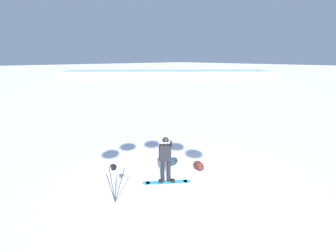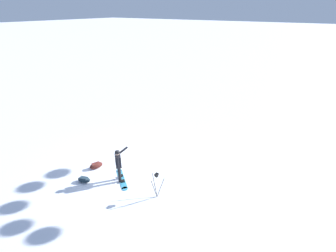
{
  "view_description": "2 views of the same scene",
  "coord_description": "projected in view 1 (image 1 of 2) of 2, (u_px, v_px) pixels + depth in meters",
  "views": [
    {
      "loc": [
        -6.7,
        -6.28,
        4.43
      ],
      "look_at": [
        -2.05,
        -1.2,
        2.73
      ],
      "focal_mm": 30.23,
      "sensor_mm": 36.0,
      "label": 1
    },
    {
      "loc": [
        -7.62,
        7.56,
        7.54
      ],
      "look_at": [
        -1.92,
        -1.05,
        2.59
      ],
      "focal_mm": 26.54,
      "sensor_mm": 36.0,
      "label": 2
    }
  ],
  "objects": [
    {
      "name": "ground_plane",
      "position": [
        188.0,
        186.0,
        9.95
      ],
      "size": [
        300.0,
        300.0,
        0.0
      ],
      "primitive_type": "plane",
      "color": "white"
    },
    {
      "name": "snowboarder",
      "position": [
        166.0,
        155.0,
        10.03
      ],
      "size": [
        0.47,
        0.76,
        1.7
      ],
      "color": "black",
      "rests_on": "ground_plane"
    },
    {
      "name": "snowboard",
      "position": [
        167.0,
        182.0,
        10.19
      ],
      "size": [
        1.47,
        1.16,
        0.1
      ],
      "color": "teal",
      "rests_on": "ground_plane"
    },
    {
      "name": "gear_bag_large",
      "position": [
        173.0,
        161.0,
        11.87
      ],
      "size": [
        0.7,
        0.51,
        0.25
      ],
      "color": "#192833",
      "rests_on": "ground_plane"
    },
    {
      "name": "camera_tripod",
      "position": [
        114.0,
        175.0,
        8.62
      ],
      "size": [
        0.66,
        0.48,
        1.24
      ],
      "color": "#262628",
      "rests_on": "ground_plane"
    },
    {
      "name": "gear_bag_small",
      "position": [
        199.0,
        166.0,
        11.32
      ],
      "size": [
        0.57,
        0.75,
        0.31
      ],
      "color": "#4C1E19",
      "rests_on": "ground_plane"
    },
    {
      "name": "distant_ridge",
      "position": [
        167.0,
        74.0,
        58.41
      ],
      "size": [
        37.37,
        34.63,
        1.56
      ],
      "color": "#93B0CD",
      "rests_on": "ground_plane"
    }
  ]
}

